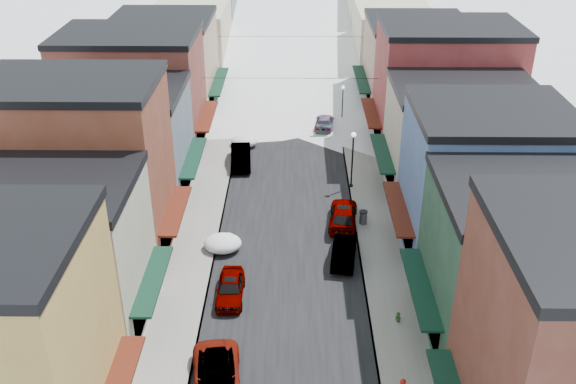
{
  "coord_description": "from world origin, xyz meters",
  "views": [
    {
      "loc": [
        0.49,
        -17.35,
        24.96
      ],
      "look_at": [
        0.0,
        25.3,
        2.1
      ],
      "focal_mm": 40.0,
      "sensor_mm": 36.0,
      "label": 1
    }
  ],
  "objects_px": {
    "car_dark_hatch": "(241,157)",
    "trash_can": "(363,217)",
    "streetlamp_near": "(353,153)",
    "car_silver_sedan": "(230,288)",
    "car_green_sedan": "(344,251)",
    "car_white_suv": "(217,378)"
  },
  "relations": [
    {
      "from": "car_silver_sedan",
      "to": "trash_can",
      "type": "bearing_deg",
      "value": 44.06
    },
    {
      "from": "streetlamp_near",
      "to": "car_green_sedan",
      "type": "bearing_deg",
      "value": -96.96
    },
    {
      "from": "car_white_suv",
      "to": "trash_can",
      "type": "relative_size",
      "value": 5.24
    },
    {
      "from": "trash_can",
      "to": "car_silver_sedan",
      "type": "bearing_deg",
      "value": -135.73
    },
    {
      "from": "car_dark_hatch",
      "to": "car_green_sedan",
      "type": "bearing_deg",
      "value": -65.77
    },
    {
      "from": "trash_can",
      "to": "streetlamp_near",
      "type": "distance_m",
      "value": 6.52
    },
    {
      "from": "car_green_sedan",
      "to": "trash_can",
      "type": "distance_m",
      "value": 5.02
    },
    {
      "from": "car_white_suv",
      "to": "car_dark_hatch",
      "type": "relative_size",
      "value": 1.1
    },
    {
      "from": "streetlamp_near",
      "to": "car_dark_hatch",
      "type": "bearing_deg",
      "value": 155.83
    },
    {
      "from": "car_silver_sedan",
      "to": "car_white_suv",
      "type": "bearing_deg",
      "value": -90.21
    },
    {
      "from": "streetlamp_near",
      "to": "car_white_suv",
      "type": "bearing_deg",
      "value": -110.97
    },
    {
      "from": "car_green_sedan",
      "to": "trash_can",
      "type": "height_order",
      "value": "car_green_sedan"
    },
    {
      "from": "streetlamp_near",
      "to": "car_silver_sedan",
      "type": "bearing_deg",
      "value": -120.27
    },
    {
      "from": "car_dark_hatch",
      "to": "trash_can",
      "type": "distance_m",
      "value": 14.28
    },
    {
      "from": "car_silver_sedan",
      "to": "car_dark_hatch",
      "type": "xyz_separation_m",
      "value": [
        -0.8,
        19.17,
        0.1
      ]
    },
    {
      "from": "car_silver_sedan",
      "to": "streetlamp_near",
      "type": "height_order",
      "value": "streetlamp_near"
    },
    {
      "from": "trash_can",
      "to": "streetlamp_near",
      "type": "xyz_separation_m",
      "value": [
        -0.45,
        5.99,
        2.53
      ]
    },
    {
      "from": "car_white_suv",
      "to": "trash_can",
      "type": "xyz_separation_m",
      "value": [
        9.15,
        16.71,
        -0.08
      ]
    },
    {
      "from": "trash_can",
      "to": "streetlamp_near",
      "type": "bearing_deg",
      "value": 94.26
    },
    {
      "from": "car_dark_hatch",
      "to": "trash_can",
      "type": "height_order",
      "value": "car_dark_hatch"
    },
    {
      "from": "car_silver_sedan",
      "to": "streetlamp_near",
      "type": "xyz_separation_m",
      "value": [
        8.7,
        14.91,
        2.5
      ]
    },
    {
      "from": "car_silver_sedan",
      "to": "car_green_sedan",
      "type": "relative_size",
      "value": 0.95
    }
  ]
}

